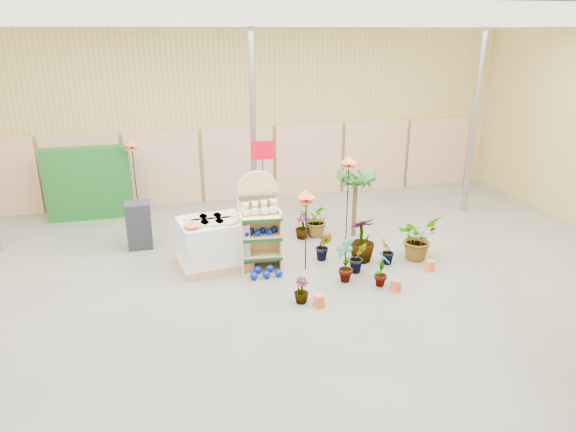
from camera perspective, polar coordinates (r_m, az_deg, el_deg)
The scene contains 23 objects.
room at distance 9.04m, azimuth -0.95°, elevation 5.86°, with size 15.20×12.10×4.70m.
display_shelf at distance 9.98m, azimuth -3.24°, elevation -0.87°, with size 0.84×0.57×1.91m.
teddy_bears at distance 9.79m, azimuth -3.04°, elevation 0.82°, with size 0.71×0.19×0.30m.
gazing_balls_shelf at distance 9.93m, azimuth -3.11°, elevation -1.73°, with size 0.70×0.24×0.13m.
gazing_balls_floor at distance 9.83m, azimuth -2.53°, elevation -6.27°, with size 0.63×0.39×0.15m.
pallet_stack at distance 10.21m, azimuth -8.39°, elevation -2.95°, with size 1.49×1.31×0.99m.
charcoal_planters at distance 11.41m, azimuth -16.22°, elevation -0.95°, with size 0.50×0.50×1.00m.
trellis_stock at distance 13.43m, azimuth -21.29°, elevation 3.38°, with size 2.00×0.30×1.80m, color #15511A.
offer_sign at distance 11.18m, azimuth -2.83°, elevation 5.17°, with size 0.50×0.08×2.20m.
bird_table_front at distance 9.56m, azimuth 2.05°, elevation 2.23°, with size 0.34×0.34×1.63m.
bird_table_right at distance 10.89m, azimuth 6.79°, elevation 5.95°, with size 0.34×0.34×1.95m.
bird_table_back at distance 12.68m, azimuth -16.99°, elevation 7.56°, with size 0.34×0.34×2.03m.
palm at distance 11.40m, azimuth 7.54°, elevation 4.17°, with size 0.70×0.70×1.60m.
potted_plant_0 at distance 9.54m, azimuth 6.40°, elevation -4.85°, with size 0.46×0.31×0.86m, color #24521C.
potted_plant_1 at distance 9.96m, azimuth 7.77°, elevation -4.56°, with size 0.34×0.28×0.62m, color #24521C.
potted_plant_3 at distance 10.41m, azimuth 8.25°, elevation -2.57°, with size 0.52×0.52×0.93m, color #24521C.
potted_plant_5 at distance 10.41m, azimuth 3.98°, elevation -3.36°, with size 0.34×0.27×0.61m, color #24521C.
potted_plant_6 at distance 11.56m, azimuth 2.99°, elevation -0.47°, with size 0.70×0.61×0.78m, color #24521C.
potted_plant_7 at distance 8.85m, azimuth 1.48°, elevation -8.25°, with size 0.26×0.26×0.46m, color #24521C.
potted_plant_8 at distance 9.47m, azimuth 10.35°, elevation -5.63°, with size 0.40×0.27×0.75m, color #24521C.
potted_plant_9 at distance 10.40m, azimuth 10.94°, elevation -3.89°, with size 0.30×0.25×0.55m, color #24521C.
potted_plant_10 at distance 10.74m, azimuth 14.18°, elevation -2.32°, with size 0.82×0.71×0.91m, color #24521C.
potted_plant_11 at distance 11.48m, azimuth 1.58°, elevation -1.18°, with size 0.31×0.31×0.56m, color #24521C.
Camera 1 is at (-1.96, -7.64, 4.40)m, focal length 32.00 mm.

